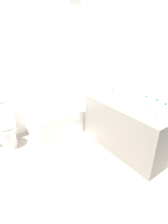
# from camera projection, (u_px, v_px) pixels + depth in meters

# --- Properties ---
(ground_plane) EXTENTS (4.11, 4.11, 0.00)m
(ground_plane) POSITION_uv_depth(u_px,v_px,m) (49.00, 164.00, 3.02)
(ground_plane) COLOR #9E9389
(wall_back_tiled) EXTENTS (3.51, 0.10, 2.59)m
(wall_back_tiled) POSITION_uv_depth(u_px,v_px,m) (12.00, 72.00, 3.37)
(wall_back_tiled) COLOR silver
(wall_back_tiled) RESTS_ON ground_plane
(wall_right_mirror) EXTENTS (0.10, 2.85, 2.59)m
(wall_right_mirror) POSITION_uv_depth(u_px,v_px,m) (123.00, 73.00, 3.30)
(wall_right_mirror) COLOR silver
(wall_right_mirror) RESTS_ON ground_plane
(bathtub) EXTENTS (1.45, 0.79, 1.20)m
(bathtub) POSITION_uv_depth(u_px,v_px,m) (64.00, 118.00, 3.92)
(bathtub) COLOR white
(bathtub) RESTS_ON ground_plane
(toilet) EXTENTS (0.38, 0.49, 0.76)m
(toilet) POSITION_uv_depth(u_px,v_px,m) (6.00, 128.00, 3.35)
(toilet) COLOR white
(toilet) RESTS_ON ground_plane
(vanity_counter) EXTENTS (0.53, 1.59, 0.89)m
(vanity_counter) POSITION_uv_depth(u_px,v_px,m) (124.00, 128.00, 3.21)
(vanity_counter) COLOR gray
(vanity_counter) RESTS_ON ground_plane
(sink_basin) EXTENTS (0.34, 0.34, 0.05)m
(sink_basin) POSITION_uv_depth(u_px,v_px,m) (124.00, 104.00, 2.99)
(sink_basin) COLOR white
(sink_basin) RESTS_ON vanity_counter
(sink_faucet) EXTENTS (0.10, 0.15, 0.08)m
(sink_faucet) POSITION_uv_depth(u_px,v_px,m) (132.00, 100.00, 3.10)
(sink_faucet) COLOR #B3B3B8
(sink_faucet) RESTS_ON vanity_counter
(water_bottle_0) EXTENTS (0.06, 0.06, 0.24)m
(water_bottle_0) POSITION_uv_depth(u_px,v_px,m) (145.00, 103.00, 2.79)
(water_bottle_0) COLOR silver
(water_bottle_0) RESTS_ON vanity_counter
(water_bottle_1) EXTENTS (0.06, 0.06, 0.19)m
(water_bottle_1) POSITION_uv_depth(u_px,v_px,m) (112.00, 94.00, 3.20)
(water_bottle_1) COLOR silver
(water_bottle_1) RESTS_ON vanity_counter
(water_bottle_2) EXTENTS (0.07, 0.07, 0.24)m
(water_bottle_2) POSITION_uv_depth(u_px,v_px,m) (164.00, 112.00, 2.53)
(water_bottle_2) COLOR silver
(water_bottle_2) RESTS_ON vanity_counter
(water_bottle_3) EXTENTS (0.06, 0.06, 0.25)m
(water_bottle_3) POSITION_uv_depth(u_px,v_px,m) (155.00, 108.00, 2.62)
(water_bottle_3) COLOR silver
(water_bottle_3) RESTS_ON vanity_counter
(drinking_glass_0) EXTENTS (0.08, 0.08, 0.08)m
(drinking_glass_0) POSITION_uv_depth(u_px,v_px,m) (108.00, 94.00, 3.36)
(drinking_glass_0) COLOR white
(drinking_glass_0) RESTS_ON vanity_counter
(drinking_glass_1) EXTENTS (0.07, 0.07, 0.09)m
(drinking_glass_1) POSITION_uv_depth(u_px,v_px,m) (118.00, 97.00, 3.19)
(drinking_glass_1) COLOR white
(drinking_glass_1) RESTS_ON vanity_counter
(drinking_glass_2) EXTENTS (0.08, 0.08, 0.09)m
(drinking_glass_2) POSITION_uv_depth(u_px,v_px,m) (106.00, 92.00, 3.45)
(drinking_glass_2) COLOR white
(drinking_glass_2) RESTS_ON vanity_counter
(drinking_glass_3) EXTENTS (0.07, 0.07, 0.09)m
(drinking_glass_3) POSITION_uv_depth(u_px,v_px,m) (101.00, 92.00, 3.43)
(drinking_glass_3) COLOR white
(drinking_glass_3) RESTS_ON vanity_counter
(soap_dish) EXTENTS (0.09, 0.06, 0.02)m
(soap_dish) POSITION_uv_depth(u_px,v_px,m) (150.00, 112.00, 2.76)
(soap_dish) COLOR white
(soap_dish) RESTS_ON vanity_counter
(bath_mat) EXTENTS (0.68, 0.32, 0.01)m
(bath_mat) POSITION_uv_depth(u_px,v_px,m) (87.00, 138.00, 3.71)
(bath_mat) COLOR white
(bath_mat) RESTS_ON ground_plane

